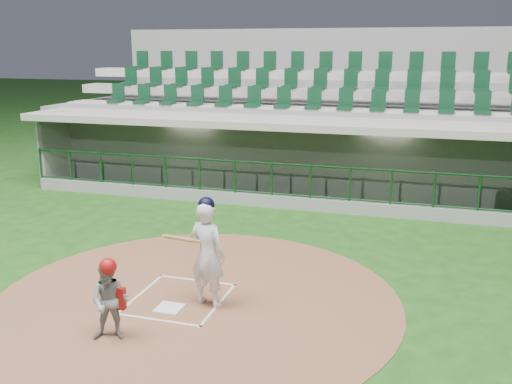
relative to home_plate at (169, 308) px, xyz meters
The scene contains 8 objects.
ground 0.70m from the home_plate, 90.00° to the left, with size 120.00×120.00×0.00m, color #194614.
dirt_circle 0.58m from the home_plate, 59.04° to the left, with size 7.20×7.20×0.01m, color brown.
home_plate is the anchor object (origin of this frame).
batter_box_chalk 0.40m from the home_plate, 90.00° to the left, with size 1.55×1.80×0.01m.
dugout_structure 8.59m from the home_plate, 89.86° to the left, with size 16.40×3.70×3.00m.
seating_deck 11.69m from the home_plate, 90.00° to the left, with size 17.00×6.72×5.15m.
batter 1.16m from the home_plate, 30.41° to the left, with size 0.92×0.94×1.93m.
catcher 1.40m from the home_plate, 108.13° to the right, with size 0.71×0.62×1.31m.
Camera 1 is at (4.00, -8.82, 4.34)m, focal length 40.00 mm.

